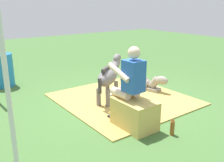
{
  "coord_description": "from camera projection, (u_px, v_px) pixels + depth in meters",
  "views": [
    {
      "loc": [
        -3.85,
        3.1,
        2.0
      ],
      "look_at": [
        0.0,
        0.24,
        0.55
      ],
      "focal_mm": 40.85,
      "sensor_mm": 36.0,
      "label": 1
    }
  ],
  "objects": [
    {
      "name": "ground_plane",
      "position": [
        121.0,
        104.0,
        5.3
      ],
      "size": [
        24.0,
        24.0,
        0.0
      ],
      "primitive_type": "plane",
      "color": "#426B33"
    },
    {
      "name": "hay_patch",
      "position": [
        123.0,
        99.0,
        5.57
      ],
      "size": [
        2.64,
        2.56,
        0.02
      ],
      "primitive_type": "cube",
      "color": "tan",
      "rests_on": "ground"
    },
    {
      "name": "hay_bale",
      "position": [
        134.0,
        114.0,
        4.25
      ],
      "size": [
        0.72,
        0.49,
        0.49
      ],
      "primitive_type": "cube",
      "color": "tan",
      "rests_on": "ground"
    },
    {
      "name": "person_seated",
      "position": [
        129.0,
        82.0,
        4.23
      ],
      "size": [
        0.67,
        0.42,
        1.37
      ],
      "color": "beige",
      "rests_on": "ground"
    },
    {
      "name": "pony_standing",
      "position": [
        109.0,
        76.0,
        5.35
      ],
      "size": [
        0.93,
        1.16,
        0.92
      ],
      "color": "slate",
      "rests_on": "ground"
    },
    {
      "name": "pony_lying",
      "position": [
        138.0,
        81.0,
        6.27
      ],
      "size": [
        1.36,
        0.62,
        0.42
      ],
      "color": "gray",
      "rests_on": "ground"
    },
    {
      "name": "soda_bottle",
      "position": [
        172.0,
        127.0,
        4.03
      ],
      "size": [
        0.07,
        0.07,
        0.29
      ],
      "color": "brown",
      "rests_on": "ground"
    },
    {
      "name": "water_barrel",
      "position": [
        2.0,
        70.0,
        6.39
      ],
      "size": [
        0.56,
        0.56,
        0.82
      ],
      "primitive_type": "cylinder",
      "color": "#1E72B2",
      "rests_on": "ground"
    },
    {
      "name": "tent_pole_left",
      "position": [
        6.0,
        74.0,
        2.8
      ],
      "size": [
        0.06,
        0.06,
        2.52
      ],
      "primitive_type": "cylinder",
      "color": "silver",
      "rests_on": "ground"
    }
  ]
}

